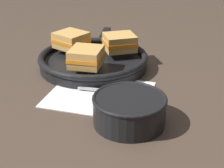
{
  "coord_description": "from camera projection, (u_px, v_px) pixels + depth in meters",
  "views": [
    {
      "loc": [
        0.28,
        -0.69,
        0.39
      ],
      "look_at": [
        0.05,
        0.01,
        0.03
      ],
      "focal_mm": 55.0,
      "sensor_mm": 36.0,
      "label": 1
    }
  ],
  "objects": [
    {
      "name": "ground_plane",
      "position": [
        93.0,
        95.0,
        0.84
      ],
      "size": [
        4.0,
        4.0,
        0.0
      ],
      "primitive_type": "plane",
      "color": "#47382D"
    },
    {
      "name": "napkin",
      "position": [
        100.0,
        94.0,
        0.84
      ],
      "size": [
        0.25,
        0.21,
        0.0
      ],
      "color": "white",
      "rests_on": "ground_plane"
    },
    {
      "name": "soup_bowl",
      "position": [
        129.0,
        108.0,
        0.71
      ],
      "size": [
        0.15,
        0.15,
        0.06
      ],
      "color": "black",
      "rests_on": "ground_plane"
    },
    {
      "name": "spoon",
      "position": [
        119.0,
        92.0,
        0.84
      ],
      "size": [
        0.15,
        0.04,
        0.01
      ],
      "rotation": [
        0.0,
        0.0,
        0.12
      ],
      "color": "#B7B7BC",
      "rests_on": "napkin"
    },
    {
      "name": "skillet",
      "position": [
        93.0,
        60.0,
        0.99
      ],
      "size": [
        0.31,
        0.44,
        0.04
      ],
      "color": "black",
      "rests_on": "ground_plane"
    },
    {
      "name": "sandwich_near_left",
      "position": [
        86.0,
        57.0,
        0.89
      ],
      "size": [
        0.09,
        0.1,
        0.05
      ],
      "rotation": [
        0.0,
        0.0,
        6.38
      ],
      "color": "tan",
      "rests_on": "skillet"
    },
    {
      "name": "sandwich_near_right",
      "position": [
        121.0,
        42.0,
        0.99
      ],
      "size": [
        0.12,
        0.12,
        0.05
      ],
      "rotation": [
        0.0,
        0.0,
        8.43
      ],
      "color": "tan",
      "rests_on": "skillet"
    },
    {
      "name": "sandwich_far_left",
      "position": [
        71.0,
        40.0,
        1.01
      ],
      "size": [
        0.11,
        0.11,
        0.05
      ],
      "rotation": [
        0.0,
        0.0,
        10.64
      ],
      "color": "tan",
      "rests_on": "skillet"
    }
  ]
}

